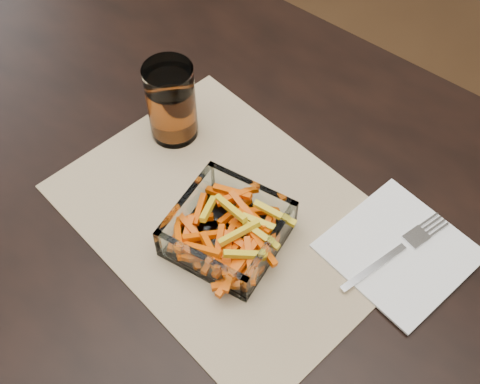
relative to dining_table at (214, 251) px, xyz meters
The scene contains 6 objects.
dining_table is the anchor object (origin of this frame).
placemat 0.09m from the dining_table, 47.94° to the left, with size 0.45×0.33×0.00m, color tan.
glass_bowl 0.12m from the dining_table, 17.07° to the right, with size 0.15×0.15×0.05m.
tumbler 0.22m from the dining_table, 149.88° to the left, with size 0.07×0.07×0.13m.
napkin 0.27m from the dining_table, 27.23° to the left, with size 0.17×0.17×0.00m, color white.
fork 0.27m from the dining_table, 26.79° to the left, with size 0.06×0.18×0.00m.
Camera 1 is at (0.32, -0.33, 1.44)m, focal length 45.00 mm.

